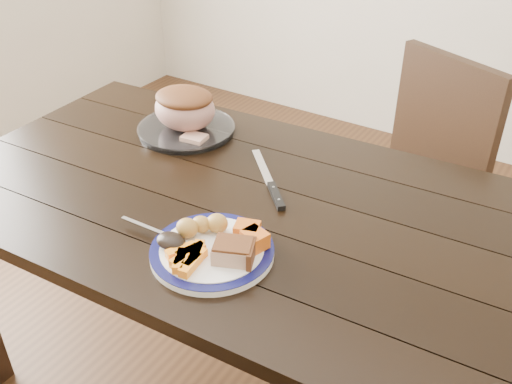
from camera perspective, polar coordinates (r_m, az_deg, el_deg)
The scene contains 15 objects.
ground at distance 2.00m, azimuth -1.71°, elevation -18.64°, with size 4.00×4.00×0.00m, color #472B16.
dining_table at distance 1.54m, azimuth -2.11°, elevation -3.25°, with size 1.65×0.99×0.75m.
chair_far at distance 2.08m, azimuth 15.49°, elevation 1.63°, with size 0.56×0.57×0.93m.
dinner_plate at distance 1.29m, azimuth -4.41°, elevation -5.99°, with size 0.28×0.28×0.02m, color white.
plate_rim at distance 1.28m, azimuth -4.42°, elevation -5.70°, with size 0.28×0.28×0.02m, color #0D0E42.
serving_platter at distance 1.80m, azimuth -6.97°, elevation 6.15°, with size 0.29×0.29×0.02m, color white.
pork_slice at distance 1.24m, azimuth -2.28°, elevation -5.98°, with size 0.09×0.07×0.04m, color tan.
roasted_potatoes at distance 1.31m, azimuth -5.44°, elevation -3.32°, with size 0.10×0.10×0.04m.
carrot_batons at distance 1.24m, azimuth -6.79°, elevation -6.47°, with size 0.09×0.11×0.02m.
pumpkin_wedges at distance 1.28m, azimuth -0.51°, elevation -4.33°, with size 0.10×0.07×0.04m.
dark_mushroom at distance 1.28m, azimuth -8.49°, elevation -4.88°, with size 0.07×0.05×0.03m, color black.
fork at distance 1.34m, azimuth -9.97°, elevation -3.89°, with size 0.18×0.03×0.00m.
roast_joint at distance 1.77m, azimuth -7.13°, elevation 8.22°, with size 0.19×0.17×0.13m, color tan.
cut_slice at distance 1.72m, azimuth -6.19°, elevation 5.36°, with size 0.07×0.06×0.02m, color tan.
carving_knife at distance 1.50m, azimuth 1.66°, elevation 0.38°, with size 0.24×0.24×0.01m.
Camera 1 is at (0.72, -1.01, 1.57)m, focal length 40.00 mm.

